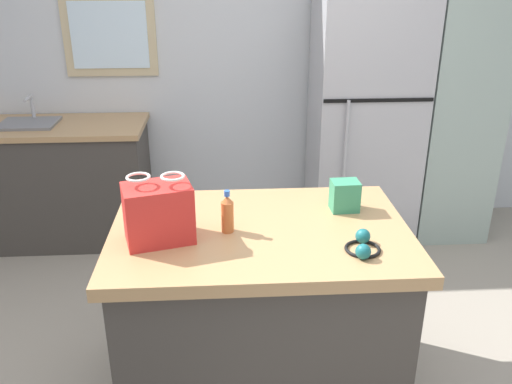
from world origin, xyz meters
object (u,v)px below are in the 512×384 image
at_px(tall_cabinet, 458,89).
at_px(shopping_bag, 158,213).
at_px(kitchen_island, 260,310).
at_px(refrigerator, 365,120).
at_px(small_box, 345,196).
at_px(bottle, 227,214).
at_px(ear_defenders, 363,246).

relative_size(tall_cabinet, shopping_bag, 7.12).
xyz_separation_m(tall_cabinet, shopping_bag, (-2.02, -1.77, -0.12)).
relative_size(kitchen_island, refrigerator, 0.73).
height_order(tall_cabinet, small_box, tall_cabinet).
xyz_separation_m(kitchen_island, small_box, (0.42, 0.17, 0.52)).
bearing_deg(small_box, refrigerator, 72.40).
distance_m(small_box, bottle, 0.60).
xyz_separation_m(kitchen_island, bottle, (-0.15, -0.02, 0.53)).
xyz_separation_m(kitchen_island, ear_defenders, (0.41, -0.23, 0.46)).
height_order(refrigerator, ear_defenders, refrigerator).
relative_size(kitchen_island, small_box, 9.09).
distance_m(tall_cabinet, shopping_bag, 2.69).
xyz_separation_m(refrigerator, small_box, (-0.48, -1.52, 0.05)).
distance_m(tall_cabinet, bottle, 2.43).
height_order(shopping_bag, ear_defenders, shopping_bag).
bearing_deg(refrigerator, tall_cabinet, 0.02).
bearing_deg(tall_cabinet, ear_defenders, -121.30).
height_order(refrigerator, small_box, refrigerator).
relative_size(kitchen_island, tall_cabinet, 0.59).
bearing_deg(tall_cabinet, small_box, -127.40).
bearing_deg(bottle, refrigerator, 58.57).
height_order(kitchen_island, bottle, bottle).
xyz_separation_m(bottle, ear_defenders, (0.56, -0.21, -0.06)).
xyz_separation_m(refrigerator, shopping_bag, (-1.34, -1.77, 0.10)).
bearing_deg(tall_cabinet, shopping_bag, -138.66).
bearing_deg(tall_cabinet, bottle, -135.22).
bearing_deg(ear_defenders, kitchen_island, 150.65).
height_order(kitchen_island, shopping_bag, shopping_bag).
distance_m(refrigerator, shopping_bag, 2.22).
relative_size(shopping_bag, small_box, 2.17).
height_order(refrigerator, shopping_bag, refrigerator).
xyz_separation_m(kitchen_island, shopping_bag, (-0.44, -0.08, 0.57)).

